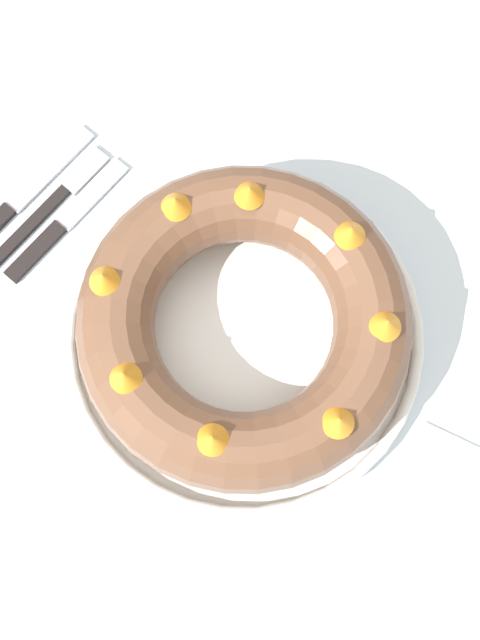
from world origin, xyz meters
The scene contains 8 objects.
ground_plane centered at (0.00, 0.00, 0.00)m, with size 8.00×8.00×0.00m, color brown.
dining_table centered at (0.00, 0.00, 0.66)m, with size 1.45×1.24×0.73m.
serving_dish centered at (0.00, 0.03, 0.74)m, with size 0.36×0.36×0.03m.
bundt_cake centered at (0.00, 0.03, 0.79)m, with size 0.32×0.32×0.09m.
fork centered at (-0.25, 0.01, 0.73)m, with size 0.02×0.20×0.01m.
serving_knife centered at (-0.28, -0.02, 0.73)m, with size 0.02×0.21×0.01m.
cake_knife centered at (-0.22, 0.00, 0.73)m, with size 0.02×0.17×0.01m.
napkin centered at (0.28, 0.05, 0.73)m, with size 0.16×0.11×0.00m, color white.
Camera 1 is at (0.14, -0.14, 1.60)m, focal length 50.00 mm.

